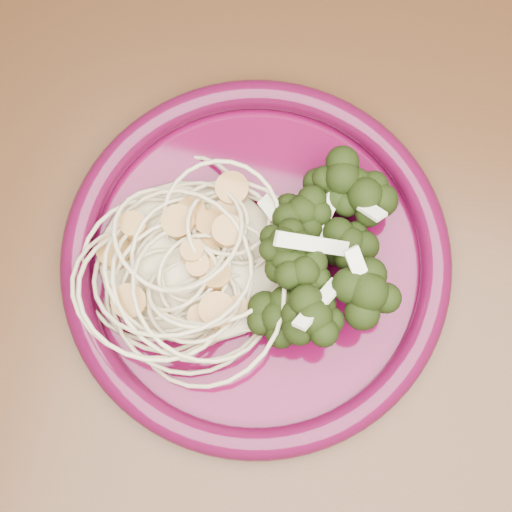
% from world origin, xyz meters
% --- Properties ---
extents(dining_table, '(1.20, 0.80, 0.75)m').
position_xyz_m(dining_table, '(0.00, 0.00, 0.65)').
color(dining_table, '#472814').
rests_on(dining_table, ground).
extents(dinner_plate, '(0.36, 0.36, 0.02)m').
position_xyz_m(dinner_plate, '(0.03, -0.03, 0.76)').
color(dinner_plate, '#4A0523').
rests_on(dinner_plate, dining_table).
extents(spaghetti_pile, '(0.18, 0.16, 0.03)m').
position_xyz_m(spaghetti_pile, '(-0.02, -0.04, 0.77)').
color(spaghetti_pile, '#C6BA8E').
rests_on(spaghetti_pile, dinner_plate).
extents(scallop_cluster, '(0.15, 0.15, 0.04)m').
position_xyz_m(scallop_cluster, '(-0.02, -0.04, 0.81)').
color(scallop_cluster, '#BA8B47').
rests_on(scallop_cluster, spaghetti_pile).
extents(broccoli_pile, '(0.13, 0.18, 0.05)m').
position_xyz_m(broccoli_pile, '(0.09, -0.01, 0.78)').
color(broccoli_pile, black).
rests_on(broccoli_pile, dinner_plate).
extents(onion_garnish, '(0.09, 0.12, 0.06)m').
position_xyz_m(onion_garnish, '(0.09, -0.01, 0.82)').
color(onion_garnish, '#F2F0CB').
rests_on(onion_garnish, broccoli_pile).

